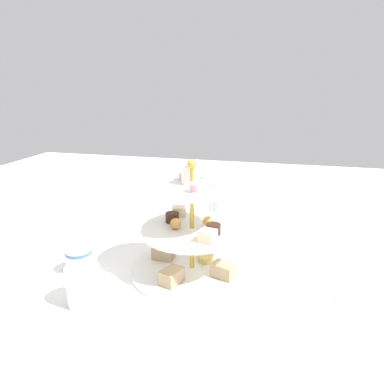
{
  "coord_description": "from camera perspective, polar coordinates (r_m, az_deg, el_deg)",
  "views": [
    {
      "loc": [
        -0.71,
        -0.17,
        0.4
      ],
      "look_at": [
        0.0,
        0.0,
        0.18
      ],
      "focal_mm": 33.99,
      "sensor_mm": 36.0,
      "label": 1
    }
  ],
  "objects": [
    {
      "name": "ground_plane",
      "position": [
        0.83,
        0.0,
        -12.3
      ],
      "size": [
        2.4,
        2.4,
        0.0
      ],
      "primitive_type": "plane",
      "color": "white"
    },
    {
      "name": "tiered_serving_stand",
      "position": [
        0.8,
        0.02,
        -7.36
      ],
      "size": [
        0.27,
        0.27,
        0.25
      ],
      "color": "white",
      "rests_on": "ground_plane"
    },
    {
      "name": "water_glass_tall_right",
      "position": [
        1.02,
        4.37,
        -3.16
      ],
      "size": [
        0.07,
        0.07,
        0.12
      ],
      "primitive_type": "cylinder",
      "color": "silver",
      "rests_on": "ground_plane"
    },
    {
      "name": "water_glass_short_left",
      "position": [
        0.74,
        -16.67,
        -13.83
      ],
      "size": [
        0.06,
        0.06,
        0.08
      ],
      "primitive_type": "cylinder",
      "color": "silver",
      "rests_on": "ground_plane"
    },
    {
      "name": "teacup_with_saucer",
      "position": [
        0.86,
        -17.29,
        -10.32
      ],
      "size": [
        0.09,
        0.09,
        0.05
      ],
      "color": "white",
      "rests_on": "ground_plane"
    },
    {
      "name": "butter_knife_left",
      "position": [
        0.84,
        20.37,
        -12.96
      ],
      "size": [
        0.17,
        0.06,
        0.0
      ],
      "primitive_type": "cube",
      "rotation": [
        0.0,
        0.0,
        6.54
      ],
      "color": "silver",
      "rests_on": "ground_plane"
    },
    {
      "name": "butter_knife_right",
      "position": [
        1.04,
        -11.26,
        -6.4
      ],
      "size": [
        0.16,
        0.09,
        0.0
      ],
      "primitive_type": "cube",
      "rotation": [
        0.0,
        0.0,
        8.98
      ],
      "color": "silver",
      "rests_on": "ground_plane"
    }
  ]
}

